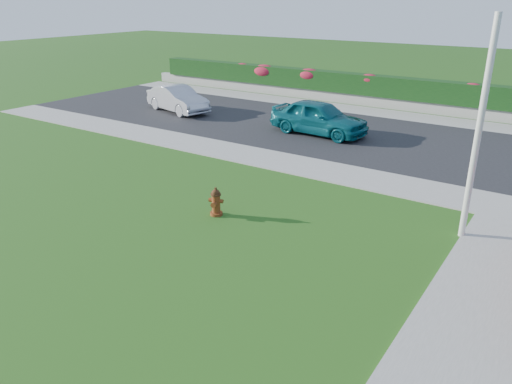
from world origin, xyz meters
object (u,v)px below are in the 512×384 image
Objects in this scene: utility_pole at (478,133)px; sedan_teal at (319,117)px; fire_hydrant at (216,202)px; sedan_silver at (178,99)px.

sedan_teal is at bearing 138.07° from utility_pole.
fire_hydrant is 0.20× the size of sedan_silver.
sedan_silver is (-9.93, 9.41, 0.32)m from fire_hydrant.
fire_hydrant is 0.19× the size of sedan_teal.
sedan_silver is 0.74× the size of utility_pole.
sedan_teal is 1.08× the size of sedan_silver.
fire_hydrant is 13.68m from sedan_silver.
fire_hydrant is at bearing -118.44° from sedan_silver.
utility_pole is at bearing -98.28° from sedan_silver.
sedan_teal is (-1.63, 9.44, 0.40)m from fire_hydrant.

